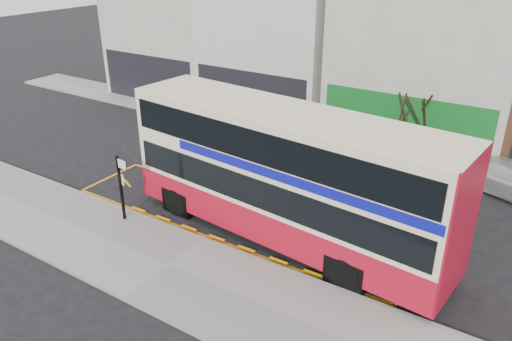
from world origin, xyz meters
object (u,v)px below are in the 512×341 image
Objects in this scene: double_decker_bus at (286,175)px; street_tree_right at (414,103)px; bus_stop_post at (121,182)px; car_silver at (200,122)px; car_grey at (283,137)px; street_tree_left at (134,41)px.

double_decker_bus is 2.78× the size of street_tree_right.
car_silver is (-3.57, 9.13, -1.03)m from bus_stop_post.
street_tree_right is at bearing -63.94° from car_grey.
car_silver is at bearing 103.64° from car_grey.
street_tree_left is at bearing 84.44° from car_grey.
bus_stop_post is 17.82m from street_tree_left.
street_tree_right reaches higher than car_silver.
street_tree_left reaches higher than car_grey.
street_tree_left is 1.23× the size of street_tree_right.
double_decker_bus is 9.29m from street_tree_right.
street_tree_right is (5.93, 1.91, 2.30)m from car_grey.
double_decker_bus reaches higher than street_tree_right.
car_silver is 11.46m from street_tree_right.
car_silver is at bearing 116.74° from bus_stop_post.
street_tree_right is at bearing 85.25° from double_decker_bus.
street_tree_left is (-17.80, 10.55, 1.19)m from double_decker_bus.
car_silver is 0.78× the size of street_tree_left.
car_silver is 5.06m from car_grey.
car_silver is at bearing 149.71° from double_decker_bus.
car_silver is 0.96× the size of car_grey.
car_grey is (1.47, 9.61, -1.03)m from bus_stop_post.
street_tree_right reaches higher than car_grey.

